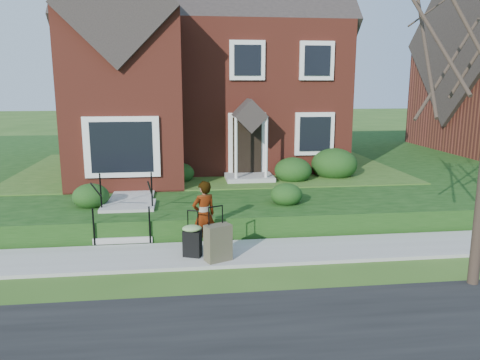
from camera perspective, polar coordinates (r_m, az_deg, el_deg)
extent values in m
plane|color=#2D5119|center=(10.80, -1.19, -9.14)|extent=(120.00, 120.00, 0.00)
cube|color=#9E9B93|center=(10.79, -1.19, -8.94)|extent=(60.00, 1.60, 0.08)
cube|color=#12360E|center=(21.83, 6.37, 2.29)|extent=(44.00, 20.00, 0.60)
cube|color=#9E9B93|center=(15.46, -12.38, -0.57)|extent=(1.20, 6.00, 0.06)
cube|color=maroon|center=(20.08, -4.18, 10.12)|extent=(10.00, 8.00, 5.40)
cube|color=maroon|center=(15.36, -13.88, 9.34)|extent=(3.60, 2.40, 5.40)
cube|color=white|center=(14.33, -14.15, 3.96)|extent=(2.20, 0.30, 1.80)
cube|color=black|center=(16.29, 0.86, 3.96)|extent=(1.00, 0.12, 2.10)
cube|color=black|center=(16.74, 9.07, 5.58)|extent=(1.40, 0.10, 1.50)
cube|color=#9E9B93|center=(11.74, -14.03, -6.97)|extent=(1.40, 0.30, 0.15)
cube|color=#9E9B93|center=(11.98, -13.90, -5.83)|extent=(1.40, 0.30, 0.15)
cube|color=#9E9B93|center=(12.22, -13.77, -4.74)|extent=(1.40, 0.30, 0.15)
cube|color=#9E9B93|center=(12.47, -13.64, -3.69)|extent=(1.40, 0.30, 0.15)
cube|color=#9E9B93|center=(12.99, -13.38, -3.05)|extent=(1.40, 0.80, 0.15)
cylinder|color=black|center=(11.59, -17.41, -5.47)|extent=(0.04, 0.04, 0.90)
cylinder|color=black|center=(12.58, -16.63, -1.25)|extent=(0.04, 0.04, 0.90)
cylinder|color=black|center=(11.42, -10.96, -5.39)|extent=(0.04, 0.04, 0.90)
cylinder|color=black|center=(12.42, -10.71, -1.12)|extent=(0.04, 0.04, 0.90)
ellipsoid|color=black|center=(15.96, -18.39, 1.27)|extent=(1.48, 1.48, 1.04)
ellipsoid|color=black|center=(15.86, -7.42, 1.10)|extent=(1.00, 1.00, 0.70)
ellipsoid|color=black|center=(15.93, 6.49, 1.50)|extent=(1.26, 1.26, 0.88)
ellipsoid|color=black|center=(16.83, 11.43, 2.31)|extent=(1.61, 1.61, 1.13)
ellipsoid|color=black|center=(13.19, -17.75, -1.59)|extent=(0.97, 0.97, 0.68)
ellipsoid|color=black|center=(12.89, 5.67, -1.50)|extent=(0.89, 0.89, 0.62)
imported|color=#999999|center=(10.80, -4.42, -4.27)|extent=(0.69, 0.59, 1.60)
cube|color=black|center=(10.46, -5.83, -7.73)|extent=(0.44, 0.34, 0.59)
cylinder|color=black|center=(10.24, -5.92, -3.84)|extent=(0.23, 0.11, 0.03)
cylinder|color=black|center=(10.30, -6.55, -5.04)|extent=(0.02, 0.02, 0.44)
cylinder|color=black|center=(10.30, -5.23, -5.01)|extent=(0.02, 0.02, 0.44)
cylinder|color=black|center=(10.55, -6.56, -9.10)|extent=(0.06, 0.07, 0.06)
cylinder|color=black|center=(10.55, -5.05, -9.06)|extent=(0.06, 0.07, 0.06)
ellipsoid|color=#779E5A|center=(10.34, -5.87, -5.83)|extent=(0.53, 0.49, 0.14)
cube|color=#4D4833|center=(10.16, -2.69, -7.65)|extent=(0.63, 0.51, 0.80)
cylinder|color=black|center=(9.93, -2.74, -3.37)|extent=(0.31, 0.16, 0.03)
cylinder|color=black|center=(9.97, -3.68, -4.47)|extent=(0.02, 0.02, 0.39)
cylinder|color=black|center=(9.99, -1.77, -4.41)|extent=(0.02, 0.02, 0.39)
cylinder|color=black|center=(10.28, -3.76, -9.63)|extent=(0.06, 0.07, 0.06)
cylinder|color=black|center=(10.30, -1.58, -9.55)|extent=(0.06, 0.07, 0.06)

